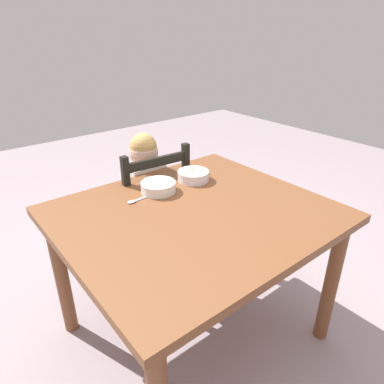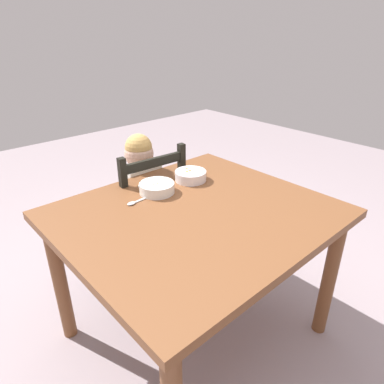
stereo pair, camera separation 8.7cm
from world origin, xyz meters
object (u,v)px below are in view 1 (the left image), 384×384
object	(u,v)px
dining_table	(195,230)
spoon	(135,201)
child_figure	(148,187)
bowl_of_peas	(158,187)
dining_chair	(149,214)
bowl_of_carrots	(193,175)

from	to	relation	value
dining_table	spoon	size ratio (longest dim) A/B	8.62
dining_table	child_figure	size ratio (longest dim) A/B	1.22
dining_table	bowl_of_peas	bearing A→B (deg)	93.35
dining_chair	bowl_of_carrots	size ratio (longest dim) A/B	5.38
dining_chair	bowl_of_peas	bearing A→B (deg)	-110.30
child_figure	bowl_of_peas	distance (m)	0.35
child_figure	bowl_of_carrots	world-z (taller)	child_figure
bowl_of_peas	bowl_of_carrots	size ratio (longest dim) A/B	1.04
bowl_of_peas	bowl_of_carrots	bearing A→B (deg)	0.02
dining_table	dining_chair	bearing A→B (deg)	80.62
child_figure	spoon	distance (m)	0.43
dining_table	dining_chair	world-z (taller)	dining_chair
dining_chair	bowl_of_peas	xyz separation A→B (m)	(-0.11, -0.30, 0.33)
dining_table	bowl_of_peas	xyz separation A→B (m)	(-0.02, 0.27, 0.13)
child_figure	spoon	world-z (taller)	child_figure
dining_table	bowl_of_peas	distance (m)	0.31
dining_table	bowl_of_peas	size ratio (longest dim) A/B	6.69
bowl_of_peas	bowl_of_carrots	distance (m)	0.23
child_figure	bowl_of_peas	bearing A→B (deg)	-111.46
dining_chair	bowl_of_carrots	bearing A→B (deg)	-68.51
bowl_of_carrots	spoon	distance (m)	0.38
dining_table	bowl_of_carrots	world-z (taller)	bowl_of_carrots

